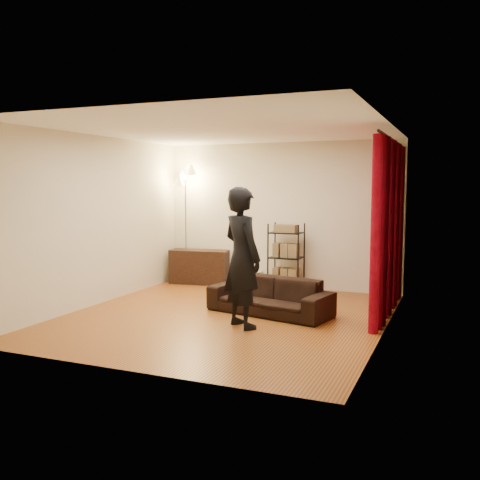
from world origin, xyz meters
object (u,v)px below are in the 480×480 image
at_px(media_cabinet, 199,267).
at_px(sofa, 270,296).
at_px(floor_lamp, 186,226).
at_px(person, 242,258).
at_px(wire_shelf, 286,258).
at_px(storage_boxes, 251,279).

bearing_deg(media_cabinet, sofa, -49.34).
bearing_deg(sofa, floor_lamp, 155.23).
distance_m(sofa, floor_lamp, 3.10).
height_order(sofa, person, person).
bearing_deg(media_cabinet, wire_shelf, -11.60).
distance_m(media_cabinet, wire_shelf, 1.83).
height_order(person, floor_lamp, floor_lamp).
relative_size(storage_boxes, wire_shelf, 0.29).
height_order(sofa, media_cabinet, media_cabinet).
bearing_deg(floor_lamp, sofa, -37.14).
relative_size(sofa, floor_lamp, 0.83).
bearing_deg(sofa, person, -84.87).
relative_size(media_cabinet, wire_shelf, 0.91).
bearing_deg(storage_boxes, person, -71.14).
relative_size(person, floor_lamp, 0.85).
bearing_deg(sofa, wire_shelf, 112.11).
xyz_separation_m(person, storage_boxes, (-0.94, 2.75, -0.80)).
xyz_separation_m(sofa, wire_shelf, (-0.30, 1.72, 0.35)).
bearing_deg(person, media_cabinet, -18.96).
distance_m(person, wire_shelf, 2.59).
xyz_separation_m(sofa, storage_boxes, (-1.04, 1.91, -0.12)).
bearing_deg(wire_shelf, sofa, -75.17).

